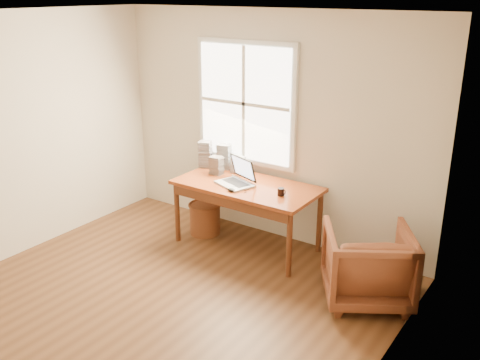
% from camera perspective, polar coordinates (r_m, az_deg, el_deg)
% --- Properties ---
extents(room_shell, '(4.04, 4.54, 2.64)m').
position_cam_1_polar(room_shell, '(4.53, -11.02, 0.41)').
color(room_shell, brown).
rests_on(room_shell, ground).
extents(desk, '(1.60, 0.80, 0.04)m').
position_cam_1_polar(desk, '(5.91, 0.74, -0.64)').
color(desk, brown).
rests_on(desk, room_shell).
extents(armchair, '(1.08, 1.08, 0.72)m').
position_cam_1_polar(armchair, '(5.18, 13.44, -8.80)').
color(armchair, brown).
rests_on(armchair, room_shell).
extents(wicker_stool, '(0.41, 0.41, 0.36)m').
position_cam_1_polar(wicker_stool, '(6.44, -3.76, -4.15)').
color(wicker_stool, brown).
rests_on(wicker_stool, room_shell).
extents(laptop, '(0.54, 0.55, 0.31)m').
position_cam_1_polar(laptop, '(5.82, -0.62, 0.90)').
color(laptop, '#B0B4B8').
rests_on(laptop, desk).
extents(mouse, '(0.10, 0.07, 0.03)m').
position_cam_1_polar(mouse, '(5.69, -0.91, -1.08)').
color(mouse, black).
rests_on(mouse, desk).
extents(coffee_mug, '(0.09, 0.09, 0.08)m').
position_cam_1_polar(coffee_mug, '(5.59, 4.38, -1.27)').
color(coffee_mug, black).
rests_on(coffee_mug, desk).
extents(cd_stack_a, '(0.18, 0.17, 0.30)m').
position_cam_1_polar(cd_stack_a, '(6.39, -1.66, 2.55)').
color(cd_stack_a, '#A9ADB4').
rests_on(cd_stack_a, desk).
extents(cd_stack_b, '(0.14, 0.13, 0.21)m').
position_cam_1_polar(cd_stack_b, '(6.20, -2.53, 1.57)').
color(cd_stack_b, '#28292E').
rests_on(cd_stack_b, desk).
extents(cd_stack_c, '(0.18, 0.17, 0.32)m').
position_cam_1_polar(cd_stack_c, '(6.44, -3.71, 2.77)').
color(cd_stack_c, '#A09EAC').
rests_on(cd_stack_c, desk).
extents(cd_stack_d, '(0.17, 0.16, 0.19)m').
position_cam_1_polar(cd_stack_d, '(6.26, -0.23, 1.69)').
color(cd_stack_d, silver).
rests_on(cd_stack_d, desk).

